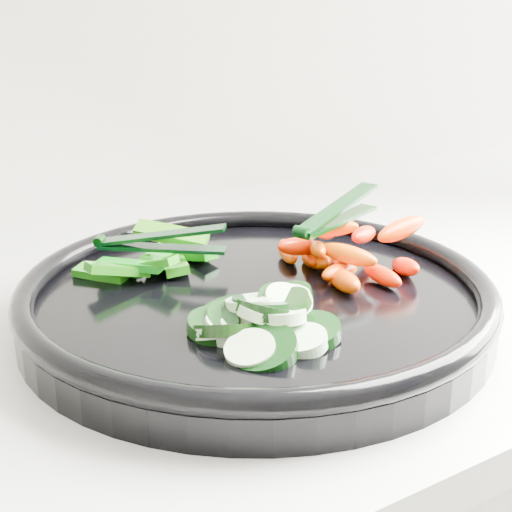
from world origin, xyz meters
TOP-DOWN VIEW (x-y plane):
  - veggie_tray at (0.18, 1.62)m, footprint 0.38×0.38m
  - cucumber_pile at (0.14, 1.55)m, footprint 0.11×0.12m
  - carrot_pile at (0.26, 1.62)m, footprint 0.13×0.14m
  - pepper_pile at (0.13, 1.71)m, footprint 0.14×0.12m
  - tong_carrot at (0.26, 1.62)m, footprint 0.11×0.05m
  - tong_pepper at (0.13, 1.70)m, footprint 0.10×0.08m

SIDE VIEW (x-z plane):
  - veggie_tray at x=0.18m, z-range 0.93..0.97m
  - pepper_pile at x=0.13m, z-range 0.94..0.98m
  - cucumber_pile at x=0.14m, z-range 0.94..0.98m
  - carrot_pile at x=0.26m, z-range 0.94..1.00m
  - tong_pepper at x=0.13m, z-range 0.97..0.99m
  - tong_carrot at x=0.26m, z-range 0.99..1.02m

